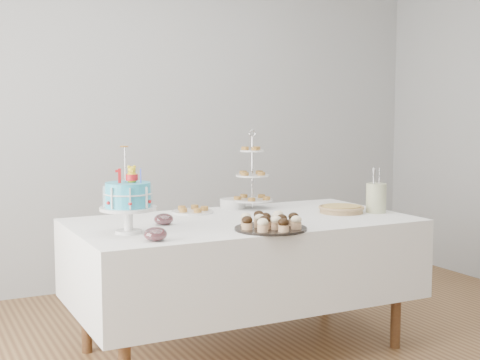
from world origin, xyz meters
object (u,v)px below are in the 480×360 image
pie (341,209)px  pastry_plate (192,210)px  table (243,258)px  cupcake_tray (271,222)px  plate_stack (233,204)px  tiered_stand (252,176)px  jam_bowl_a (155,234)px  birthday_cake (128,210)px  jam_bowl_b (164,219)px  utensil_pitcher (376,197)px

pie → pastry_plate: (-0.81, 0.40, -0.01)m
table → cupcake_tray: cupcake_tray is taller
pie → plate_stack: 0.69m
tiered_stand → jam_bowl_a: size_ratio=4.40×
birthday_cake → pastry_plate: bearing=53.7°
pastry_plate → tiered_stand: bearing=-0.8°
birthday_cake → jam_bowl_b: size_ratio=4.18×
pie → jam_bowl_b: size_ratio=2.62×
jam_bowl_b → utensil_pitcher: (1.31, -0.17, 0.07)m
cupcake_tray → jam_bowl_a: (-0.64, -0.01, -0.01)m
cupcake_tray → table: bearing=86.5°
cupcake_tray → tiered_stand: size_ratio=0.76×
table → pie: pie is taller
pie → tiered_stand: size_ratio=0.56×
plate_stack → jam_bowl_a: bearing=-135.6°
birthday_cake → jam_bowl_b: birthday_cake is taller
birthday_cake → jam_bowl_a: bearing=-65.1°
table → birthday_cake: 0.80m
plate_stack → jam_bowl_b: same height
cupcake_tray → tiered_stand: tiered_stand is taller
pie → utensil_pitcher: 0.23m
pastry_plate → utensil_pitcher: (1.00, -0.49, 0.08)m
birthday_cake → pastry_plate: (0.55, 0.48, -0.10)m
tiered_stand → jam_bowl_b: (-0.71, -0.32, -0.18)m
tiered_stand → plate_stack: tiered_stand is taller
jam_bowl_a → pastry_plate: bearing=55.7°
table → jam_bowl_a: 0.80m
jam_bowl_b → utensil_pitcher: utensil_pitcher is taller
tiered_stand → pastry_plate: tiered_stand is taller
table → birthday_cake: (-0.71, -0.13, 0.35)m
pie → tiered_stand: (-0.40, 0.40, 0.18)m
cupcake_tray → utensil_pitcher: 0.89m
table → utensil_pitcher: (0.84, -0.14, 0.32)m
plate_stack → jam_bowl_b: (-0.60, -0.37, -0.00)m
cupcake_tray → utensil_pitcher: utensil_pitcher is taller
pastry_plate → plate_stack: bearing=9.7°
plate_stack → jam_bowl_a: 1.11m
birthday_cake → pie: 1.36m
table → cupcake_tray: 0.45m
pastry_plate → utensil_pitcher: utensil_pitcher is taller
pie → tiered_stand: bearing=135.2°
cupcake_tray → jam_bowl_b: bearing=138.4°
tiered_stand → jam_bowl_a: bearing=-141.4°
jam_bowl_a → pie: bearing=13.9°
pie → plate_stack: bearing=138.5°
table → pastry_plate: pastry_plate is taller
cupcake_tray → birthday_cake: bearing=161.1°
tiered_stand → utensil_pitcher: size_ratio=1.82×
pie → jam_bowl_a: 1.34m
cupcake_tray → pastry_plate: size_ratio=1.49×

